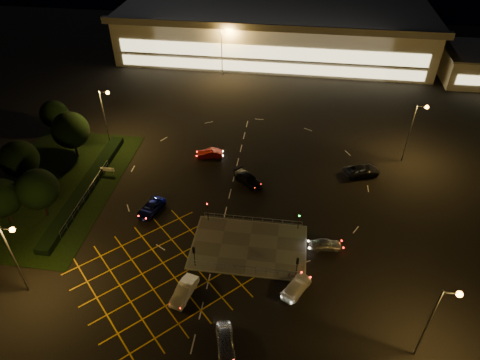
# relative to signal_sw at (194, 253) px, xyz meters

# --- Properties ---
(ground) EXTENTS (180.00, 180.00, 0.00)m
(ground) POSITION_rel_signal_sw_xyz_m (4.00, 5.99, -2.37)
(ground) COLOR black
(ground) RESTS_ON ground
(pedestrian_island) EXTENTS (14.00, 9.00, 0.12)m
(pedestrian_island) POSITION_rel_signal_sw_xyz_m (6.00, 3.99, -2.31)
(pedestrian_island) COLOR #4C4944
(pedestrian_island) RESTS_ON ground
(grass_verge) EXTENTS (18.00, 30.00, 0.08)m
(grass_verge) POSITION_rel_signal_sw_xyz_m (-24.00, 11.99, -2.33)
(grass_verge) COLOR black
(grass_verge) RESTS_ON ground
(hedge) EXTENTS (2.00, 26.00, 1.00)m
(hedge) POSITION_rel_signal_sw_xyz_m (-19.00, 11.99, -1.87)
(hedge) COLOR black
(hedge) RESTS_ON ground
(supermarket) EXTENTS (72.00, 26.50, 10.50)m
(supermarket) POSITION_rel_signal_sw_xyz_m (4.00, 67.95, 2.95)
(supermarket) COLOR beige
(supermarket) RESTS_ON ground
(streetlight_sw) EXTENTS (1.78, 0.56, 10.03)m
(streetlight_sw) POSITION_rel_signal_sw_xyz_m (-17.56, -6.01, 4.20)
(streetlight_sw) COLOR slate
(streetlight_sw) RESTS_ON ground
(streetlight_se) EXTENTS (1.78, 0.56, 10.03)m
(streetlight_se) POSITION_rel_signal_sw_xyz_m (24.44, -8.01, 4.20)
(streetlight_se) COLOR slate
(streetlight_se) RESTS_ON ground
(streetlight_nw) EXTENTS (1.78, 0.56, 10.03)m
(streetlight_nw) POSITION_rel_signal_sw_xyz_m (-19.56, 23.99, 4.20)
(streetlight_nw) COLOR slate
(streetlight_nw) RESTS_ON ground
(streetlight_ne) EXTENTS (1.78, 0.56, 10.03)m
(streetlight_ne) POSITION_rel_signal_sw_xyz_m (28.44, 25.99, 4.20)
(streetlight_ne) COLOR slate
(streetlight_ne) RESTS_ON ground
(streetlight_far_left) EXTENTS (1.78, 0.56, 10.03)m
(streetlight_far_left) POSITION_rel_signal_sw_xyz_m (-5.56, 53.99, 4.20)
(streetlight_far_left) COLOR slate
(streetlight_far_left) RESTS_ON ground
(streetlight_far_right) EXTENTS (1.78, 0.56, 10.03)m
(streetlight_far_right) POSITION_rel_signal_sw_xyz_m (34.44, 55.99, 4.20)
(streetlight_far_right) COLOR slate
(streetlight_far_right) RESTS_ON ground
(signal_sw) EXTENTS (0.28, 0.30, 3.15)m
(signal_sw) POSITION_rel_signal_sw_xyz_m (0.00, 0.00, 0.00)
(signal_sw) COLOR black
(signal_sw) RESTS_ON pedestrian_island
(signal_se) EXTENTS (0.28, 0.30, 3.15)m
(signal_se) POSITION_rel_signal_sw_xyz_m (12.00, 0.00, 0.00)
(signal_se) COLOR black
(signal_se) RESTS_ON pedestrian_island
(signal_nw) EXTENTS (0.28, 0.30, 3.15)m
(signal_nw) POSITION_rel_signal_sw_xyz_m (0.00, 7.99, 0.00)
(signal_nw) COLOR black
(signal_nw) RESTS_ON pedestrian_island
(signal_ne) EXTENTS (0.28, 0.30, 3.15)m
(signal_ne) POSITION_rel_signal_sw_xyz_m (12.00, 7.99, 0.00)
(signal_ne) COLOR black
(signal_ne) RESTS_ON pedestrian_island
(tree_a) EXTENTS (5.04, 5.04, 6.86)m
(tree_a) POSITION_rel_signal_sw_xyz_m (-26.00, 3.99, 1.97)
(tree_a) COLOR black
(tree_a) RESTS_ON ground
(tree_b) EXTENTS (5.40, 5.40, 7.35)m
(tree_b) POSITION_rel_signal_sw_xyz_m (-28.00, 11.99, 2.28)
(tree_b) COLOR black
(tree_b) RESTS_ON ground
(tree_c) EXTENTS (5.76, 5.76, 7.84)m
(tree_c) POSITION_rel_signal_sw_xyz_m (-24.00, 19.99, 2.59)
(tree_c) COLOR black
(tree_c) RESTS_ON ground
(tree_d) EXTENTS (4.68, 4.68, 6.37)m
(tree_d) POSITION_rel_signal_sw_xyz_m (-30.00, 25.99, 1.65)
(tree_d) COLOR black
(tree_d) RESTS_ON ground
(tree_e) EXTENTS (5.40, 5.40, 7.35)m
(tree_e) POSITION_rel_signal_sw_xyz_m (-22.00, 5.99, 2.28)
(tree_e) COLOR black
(tree_e) RESTS_ON ground
(car_near_silver) EXTENTS (2.88, 4.78, 1.52)m
(car_near_silver) POSITION_rel_signal_sw_xyz_m (5.29, -9.67, -1.61)
(car_near_silver) COLOR #A5A7AC
(car_near_silver) RESTS_ON ground
(car_queue_white) EXTENTS (2.62, 4.79, 1.50)m
(car_queue_white) POSITION_rel_signal_sw_xyz_m (-0.26, -4.26, -1.62)
(car_queue_white) COLOR silver
(car_queue_white) RESTS_ON ground
(car_left_blue) EXTENTS (3.44, 5.20, 1.33)m
(car_left_blue) POSITION_rel_signal_sw_xyz_m (-8.13, 8.76, -1.70)
(car_left_blue) COLOR #0D1151
(car_left_blue) RESTS_ON ground
(car_far_dkgrey) EXTENTS (5.24, 4.99, 1.49)m
(car_far_dkgrey) POSITION_rel_signal_sw_xyz_m (4.32, 16.85, -1.62)
(car_far_dkgrey) COLOR black
(car_far_dkgrey) RESTS_ON ground
(car_right_silver) EXTENTS (4.05, 2.07, 1.32)m
(car_right_silver) POSITION_rel_signal_sw_xyz_m (15.50, 5.13, -1.71)
(car_right_silver) COLOR silver
(car_right_silver) RESTS_ON ground
(car_circ_red) EXTENTS (4.36, 2.19, 1.37)m
(car_circ_red) POSITION_rel_signal_sw_xyz_m (-2.67, 22.76, -1.68)
(car_circ_red) COLOR maroon
(car_circ_red) RESTS_ON ground
(car_east_grey) EXTENTS (6.01, 4.25, 1.52)m
(car_east_grey) POSITION_rel_signal_sw_xyz_m (21.28, 21.36, -1.61)
(car_east_grey) COLOR black
(car_east_grey) RESTS_ON ground
(car_approach_white) EXTENTS (3.92, 4.98, 1.35)m
(car_approach_white) POSITION_rel_signal_sw_xyz_m (12.12, -1.89, -1.69)
(car_approach_white) COLOR silver
(car_approach_white) RESTS_ON ground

